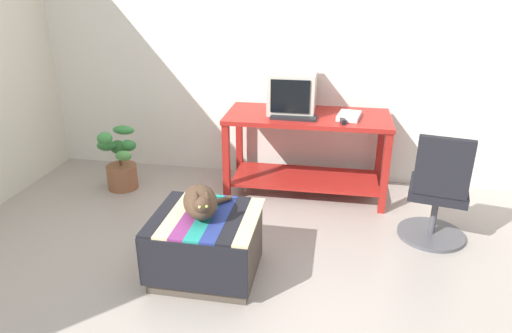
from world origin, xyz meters
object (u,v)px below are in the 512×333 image
at_px(tv_monitor, 293,92).
at_px(cat, 201,202).
at_px(ottoman_with_blanket, 207,245).
at_px(office_chair, 438,196).
at_px(keyboard, 294,117).
at_px(desk, 307,140).
at_px(potted_plant, 120,164).
at_px(book, 349,116).
at_px(stapler, 343,121).

height_order(tv_monitor, cat, tv_monitor).
distance_m(ottoman_with_blanket, office_chair, 1.78).
xyz_separation_m(ottoman_with_blanket, office_chair, (1.61, 0.74, 0.16)).
relative_size(tv_monitor, cat, 1.02).
bearing_deg(cat, keyboard, 46.77).
bearing_deg(desk, ottoman_with_blanket, -112.13).
height_order(desk, potted_plant, desk).
bearing_deg(potted_plant, desk, 6.88).
relative_size(book, cat, 0.58).
distance_m(tv_monitor, office_chair, 1.54).
relative_size(desk, book, 5.40).
bearing_deg(keyboard, tv_monitor, 100.56).
distance_m(tv_monitor, ottoman_with_blanket, 1.73).
distance_m(ottoman_with_blanket, cat, 0.33).
bearing_deg(stapler, keyboard, 160.42).
height_order(book, stapler, same).
bearing_deg(ottoman_with_blanket, tv_monitor, 75.01).
bearing_deg(stapler, book, 60.60).
relative_size(keyboard, book, 1.46).
xyz_separation_m(keyboard, potted_plant, (-1.66, -0.06, -0.53)).
height_order(desk, ottoman_with_blanket, desk).
bearing_deg(book, desk, -177.66).
relative_size(ottoman_with_blanket, stapler, 6.40).
distance_m(tv_monitor, book, 0.56).
relative_size(tv_monitor, ottoman_with_blanket, 0.69).
height_order(tv_monitor, office_chair, tv_monitor).
relative_size(ottoman_with_blanket, cat, 1.49).
height_order(cat, potted_plant, cat).
relative_size(desk, cat, 3.12).
height_order(ottoman_with_blanket, potted_plant, potted_plant).
bearing_deg(tv_monitor, desk, -32.62).
bearing_deg(stapler, potted_plant, 168.41).
bearing_deg(cat, desk, 44.75).
bearing_deg(keyboard, book, 13.79).
xyz_separation_m(desk, stapler, (0.31, -0.21, 0.26)).
bearing_deg(office_chair, ottoman_with_blanket, 35.71).
bearing_deg(desk, cat, -113.11).
xyz_separation_m(book, office_chair, (0.69, -0.63, -0.41)).
bearing_deg(potted_plant, tv_monitor, 10.82).
bearing_deg(office_chair, tv_monitor, -21.70).
height_order(keyboard, cat, keyboard).
distance_m(desk, book, 0.45).
relative_size(keyboard, ottoman_with_blanket, 0.57).
bearing_deg(desk, tv_monitor, 147.38).
distance_m(book, ottoman_with_blanket, 1.75).
bearing_deg(desk, office_chair, -33.48).
distance_m(book, office_chair, 1.02).
distance_m(tv_monitor, stapler, 0.58).
bearing_deg(book, potted_plant, -166.01).
distance_m(book, stapler, 0.17).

